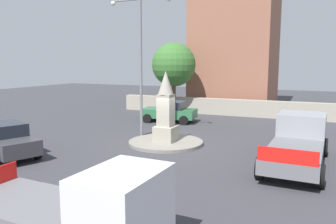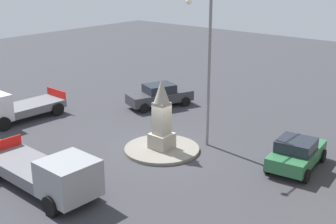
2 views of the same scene
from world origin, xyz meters
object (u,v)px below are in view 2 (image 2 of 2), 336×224
car_green_near_island (297,153)px  truck_white_approaching (12,107)px  streetlamp (209,54)px  monument (162,118)px  truck_grey_far_side (49,174)px  car_dark_grey_waiting (160,95)px

car_green_near_island → truck_white_approaching: 17.08m
streetlamp → monument: bearing=148.9°
truck_grey_far_side → car_dark_grey_waiting: bearing=20.4°
truck_grey_far_side → truck_white_approaching: 10.30m
streetlamp → car_dark_grey_waiting: bearing=61.3°
streetlamp → truck_grey_far_side: size_ratio=1.32×
streetlamp → car_green_near_island: size_ratio=2.05×
truck_grey_far_side → monument: bearing=-5.1°
car_green_near_island → car_dark_grey_waiting: bearing=74.5°
monument → car_green_near_island: size_ratio=0.92×
monument → car_dark_grey_waiting: bearing=42.0°
streetlamp → truck_white_approaching: size_ratio=1.56×
monument → truck_grey_far_side: (-6.58, 0.58, -0.88)m
car_green_near_island → car_dark_grey_waiting: size_ratio=0.85×
monument → streetlamp: size_ratio=0.45×
car_dark_grey_waiting → truck_white_approaching: 9.58m
monument → car_green_near_island: (2.59, -6.26, -1.05)m
streetlamp → truck_white_approaching: (-4.70, 11.37, -4.05)m
truck_grey_far_side → truck_white_approaching: truck_white_approaching is taller
streetlamp → car_dark_grey_waiting: 8.53m
car_green_near_island → truck_white_approaching: bearing=107.3°
car_green_near_island → truck_grey_far_side: 11.45m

